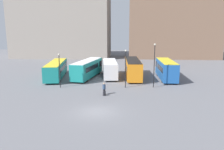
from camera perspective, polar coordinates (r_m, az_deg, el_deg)
name	(u,v)px	position (r m, az deg, el deg)	size (l,w,h in m)	color
ground_plane	(97,112)	(23.68, -3.97, -9.55)	(160.00, 160.00, 0.00)	slate
building_block_left	(62,16)	(75.84, -12.98, 14.75)	(31.17, 13.90, 26.81)	gray
building_block_right	(174,11)	(73.97, 15.99, 15.88)	(28.10, 10.00, 29.83)	#7F604C
bus_0	(56,69)	(41.74, -14.31, 1.53)	(4.50, 12.28, 2.93)	#19847F
bus_1	(88,68)	(40.88, -6.36, 1.79)	(4.18, 11.29, 3.18)	#19847F
bus_2	(110,68)	(40.99, -0.53, 1.77)	(3.59, 9.39, 3.05)	silver
bus_3	(133,68)	(40.93, 5.43, 1.93)	(3.16, 11.61, 3.32)	orange
bus_4	(166,69)	(40.61, 13.93, 1.56)	(2.64, 9.89, 3.33)	#1E56A3
traveler	(104,88)	(29.58, -2.09, -3.29)	(0.54, 0.54, 1.64)	black
suitcase	(104,93)	(29.26, -2.03, -4.78)	(0.35, 0.46, 0.91)	black
lamp_post_0	(154,62)	(33.44, 10.99, 3.25)	(0.28, 0.28, 6.69)	black
lamp_post_1	(59,68)	(33.84, -13.56, 1.91)	(0.28, 0.28, 5.20)	black
lamp_post_2	(126,66)	(32.81, 3.57, 2.46)	(0.28, 0.28, 5.78)	black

